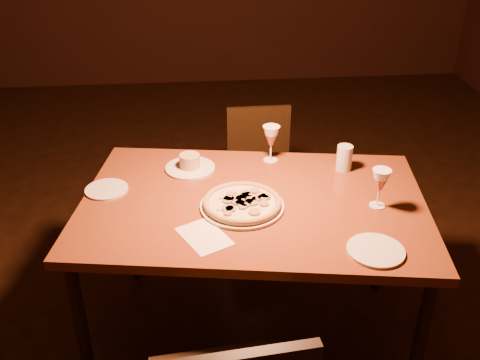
{
  "coord_description": "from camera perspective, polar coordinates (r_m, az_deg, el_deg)",
  "views": [
    {
      "loc": [
        0.05,
        -2.08,
        1.89
      ],
      "look_at": [
        0.23,
        -0.18,
        0.82
      ],
      "focal_mm": 40.0,
      "sensor_mm": 36.0,
      "label": 1
    }
  ],
  "objects": [
    {
      "name": "floor",
      "position": [
        2.81,
        -5.16,
        -13.21
      ],
      "size": [
        7.0,
        7.0,
        0.0
      ],
      "primitive_type": "plane",
      "color": "#321C10",
      "rests_on": "ground"
    },
    {
      "name": "wine_glass_far",
      "position": [
        2.47,
        3.32,
        3.89
      ],
      "size": [
        0.08,
        0.08,
        0.17
      ],
      "primitive_type": null,
      "color": "#AA5446",
      "rests_on": "dining_table"
    },
    {
      "name": "dining_table",
      "position": [
        2.22,
        1.38,
        -3.64
      ],
      "size": [
        1.53,
        1.12,
        0.75
      ],
      "rotation": [
        0.0,
        0.0,
        -0.16
      ],
      "color": "brown",
      "rests_on": "floor"
    },
    {
      "name": "side_plate_left",
      "position": [
        2.33,
        -14.05,
        -0.97
      ],
      "size": [
        0.18,
        0.18,
        0.01
      ],
      "primitive_type": "cylinder",
      "color": "silver",
      "rests_on": "dining_table"
    },
    {
      "name": "menu_card",
      "position": [
        1.98,
        -3.84,
        -6.01
      ],
      "size": [
        0.22,
        0.25,
        0.0
      ],
      "primitive_type": "cube",
      "rotation": [
        0.0,
        0.0,
        0.48
      ],
      "color": "white",
      "rests_on": "dining_table"
    },
    {
      "name": "pizza_plate",
      "position": [
        2.13,
        0.22,
        -2.49
      ],
      "size": [
        0.34,
        0.34,
        0.04
      ],
      "color": "silver",
      "rests_on": "dining_table"
    },
    {
      "name": "chair_far",
      "position": [
        3.12,
        2.23,
        1.33
      ],
      "size": [
        0.38,
        0.38,
        0.77
      ],
      "rotation": [
        0.0,
        0.0,
        0.02
      ],
      "color": "black",
      "rests_on": "floor"
    },
    {
      "name": "water_tumbler",
      "position": [
        2.44,
        11.06,
        2.33
      ],
      "size": [
        0.07,
        0.07,
        0.12
      ],
      "primitive_type": "cylinder",
      "color": "silver",
      "rests_on": "dining_table"
    },
    {
      "name": "wine_glass_right",
      "position": [
        2.18,
        14.66,
        -0.84
      ],
      "size": [
        0.07,
        0.07,
        0.16
      ],
      "primitive_type": null,
      "color": "#AA5446",
      "rests_on": "dining_table"
    },
    {
      "name": "ramekin_saucer",
      "position": [
        2.42,
        -5.36,
        1.66
      ],
      "size": [
        0.22,
        0.22,
        0.07
      ],
      "color": "silver",
      "rests_on": "dining_table"
    },
    {
      "name": "side_plate_near",
      "position": [
        1.96,
        14.28,
        -7.29
      ],
      "size": [
        0.2,
        0.2,
        0.01
      ],
      "primitive_type": "cylinder",
      "color": "silver",
      "rests_on": "dining_table"
    }
  ]
}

